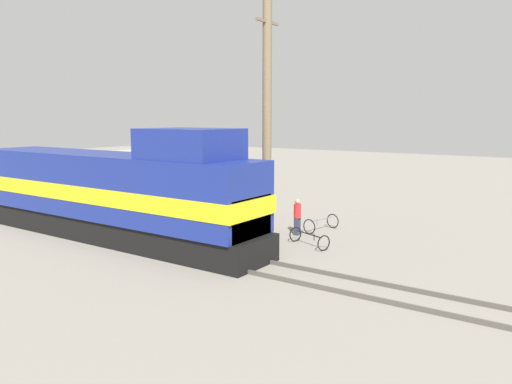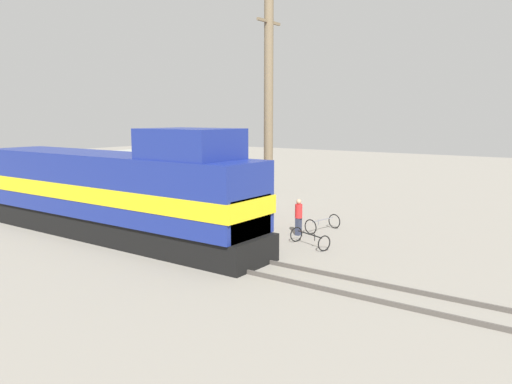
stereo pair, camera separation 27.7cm
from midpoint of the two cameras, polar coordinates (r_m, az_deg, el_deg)
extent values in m
plane|color=gray|center=(20.82, -9.34, -6.75)|extent=(120.00, 120.00, 0.00)
cube|color=#4C4742|center=(20.31, -10.76, -6.96)|extent=(0.08, 30.10, 0.15)
cube|color=#4C4742|center=(21.30, -8.00, -6.16)|extent=(0.08, 30.10, 0.15)
cube|color=black|center=(23.69, -16.62, -3.80)|extent=(2.66, 16.44, 1.07)
cube|color=navy|center=(23.36, -16.82, 0.81)|extent=(2.90, 15.78, 2.77)
cube|color=yellow|center=(23.40, -16.79, 0.14)|extent=(2.94, 15.95, 0.70)
cube|color=yellow|center=(18.72, -3.73, -2.64)|extent=(2.46, 2.30, 1.53)
cube|color=navy|center=(19.57, -7.98, 5.47)|extent=(2.72, 3.62, 1.18)
cylinder|color=#726047|center=(23.96, 0.93, 8.86)|extent=(0.44, 0.44, 11.16)
cube|color=#726047|center=(24.36, 0.96, 18.89)|extent=(1.80, 0.12, 0.12)
cylinder|color=#4C4C4C|center=(25.92, -6.59, -0.97)|extent=(0.05, 0.05, 2.38)
cone|color=red|center=(25.76, -6.63, 1.36)|extent=(2.25, 2.25, 0.51)
cube|color=#595959|center=(28.78, -3.97, 0.02)|extent=(0.12, 0.12, 2.38)
cube|color=red|center=(28.57, -4.00, 3.43)|extent=(2.46, 0.08, 1.05)
sphere|color=#388C38|center=(25.59, -7.36, -2.64)|extent=(1.03, 1.03, 1.03)
cube|color=#2D3347|center=(23.37, 4.40, -3.93)|extent=(0.30, 0.20, 0.82)
cylinder|color=red|center=(23.23, 4.42, -2.17)|extent=(0.34, 0.34, 0.65)
sphere|color=tan|center=(23.15, 4.43, -1.09)|extent=(0.24, 0.24, 0.24)
torus|color=black|center=(23.60, 5.77, -3.96)|extent=(0.18, 0.71, 0.72)
torus|color=black|center=(25.00, 8.44, -3.29)|extent=(0.18, 0.71, 0.72)
cube|color=slate|center=(24.25, 7.15, -3.14)|extent=(1.53, 0.32, 0.04)
cylinder|color=slate|center=(24.02, 6.68, -3.44)|extent=(0.04, 0.04, 0.30)
torus|color=black|center=(20.76, 7.36, -5.81)|extent=(0.64, 0.29, 0.66)
torus|color=black|center=(22.16, 4.17, -4.83)|extent=(0.64, 0.29, 0.66)
cube|color=black|center=(21.40, 5.72, -4.81)|extent=(0.62, 1.50, 0.04)
cylinder|color=black|center=(21.18, 6.28, -5.18)|extent=(0.04, 0.04, 0.28)
cube|color=#999E93|center=(34.44, -9.19, 2.06)|extent=(5.89, 6.97, 3.22)
camera|label=1|loc=(0.14, -90.41, -0.06)|focal=35.00mm
camera|label=2|loc=(0.14, 89.59, 0.06)|focal=35.00mm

